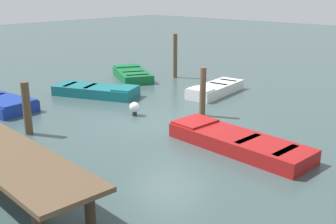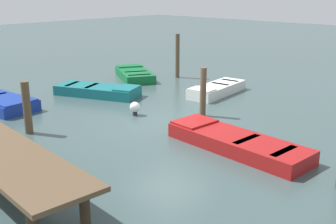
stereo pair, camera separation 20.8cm
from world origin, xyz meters
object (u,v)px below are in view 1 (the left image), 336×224
(rowboat_teal, at_px, (96,91))
(marker_buoy, at_px, (134,108))
(mooring_piling_mid_left, at_px, (27,108))
(rowboat_white, at_px, (215,89))
(mooring_piling_center, at_px, (203,92))
(mooring_piling_near_left, at_px, (175,56))
(dock_segment, at_px, (9,159))
(rowboat_red, at_px, (237,142))
(rowboat_green, at_px, (132,74))

(rowboat_teal, xyz_separation_m, marker_buoy, (-3.16, 0.82, 0.07))
(mooring_piling_mid_left, height_order, marker_buoy, mooring_piling_mid_left)
(marker_buoy, bearing_deg, rowboat_white, -93.42)
(rowboat_white, distance_m, mooring_piling_mid_left, 7.95)
(mooring_piling_mid_left, distance_m, mooring_piling_center, 5.73)
(rowboat_teal, relative_size, mooring_piling_near_left, 1.71)
(dock_segment, height_order, rowboat_red, dock_segment)
(rowboat_white, relative_size, rowboat_teal, 0.88)
(dock_segment, xyz_separation_m, rowboat_teal, (5.45, -6.55, -0.62))
(rowboat_teal, bearing_deg, rowboat_white, 23.10)
(mooring_piling_center, distance_m, mooring_piling_near_left, 6.46)
(rowboat_red, height_order, mooring_piling_mid_left, mooring_piling_mid_left)
(rowboat_red, xyz_separation_m, mooring_piling_mid_left, (5.35, 3.23, 0.59))
(dock_segment, xyz_separation_m, mooring_piling_mid_left, (3.27, -2.25, -0.02))
(rowboat_teal, bearing_deg, dock_segment, -73.12)
(dock_segment, relative_size, marker_buoy, 11.73)
(dock_segment, relative_size, mooring_piling_near_left, 2.63)
(rowboat_white, distance_m, mooring_piling_near_left, 3.81)
(rowboat_green, bearing_deg, rowboat_red, -176.56)
(mooring_piling_center, bearing_deg, rowboat_green, -21.91)
(mooring_piling_mid_left, xyz_separation_m, mooring_piling_near_left, (2.21, -9.19, 0.26))
(rowboat_teal, distance_m, mooring_piling_mid_left, 4.85)
(dock_segment, bearing_deg, rowboat_teal, -46.30)
(rowboat_green, xyz_separation_m, mooring_piling_near_left, (-1.34, -1.63, 0.85))
(rowboat_white, xyz_separation_m, mooring_piling_mid_left, (1.24, 7.83, 0.59))
(rowboat_white, bearing_deg, marker_buoy, -9.82)
(mooring_piling_near_left, distance_m, marker_buoy, 6.60)
(dock_segment, distance_m, mooring_piling_mid_left, 3.97)
(mooring_piling_near_left, bearing_deg, dock_segment, 115.61)
(rowboat_red, height_order, mooring_piling_near_left, mooring_piling_near_left)
(rowboat_white, distance_m, rowboat_teal, 4.92)
(rowboat_red, bearing_deg, rowboat_white, -44.31)
(mooring_piling_center, height_order, mooring_piling_near_left, mooring_piling_near_left)
(rowboat_teal, bearing_deg, rowboat_red, -30.94)
(mooring_piling_mid_left, relative_size, mooring_piling_center, 0.95)
(mooring_piling_mid_left, bearing_deg, mooring_piling_center, -118.43)
(mooring_piling_center, bearing_deg, rowboat_teal, 8.66)
(rowboat_green, bearing_deg, mooring_piling_mid_left, 144.57)
(mooring_piling_near_left, bearing_deg, rowboat_white, 158.46)
(rowboat_teal, distance_m, mooring_piling_near_left, 4.98)
(rowboat_white, height_order, marker_buoy, marker_buoy)
(mooring_piling_mid_left, bearing_deg, rowboat_teal, -63.12)
(mooring_piling_mid_left, bearing_deg, dock_segment, 145.45)
(dock_segment, distance_m, marker_buoy, 6.19)
(marker_buoy, bearing_deg, mooring_piling_center, -138.10)
(rowboat_teal, distance_m, rowboat_green, 3.55)
(rowboat_green, relative_size, mooring_piling_center, 1.91)
(rowboat_white, height_order, rowboat_green, same)
(dock_segment, bearing_deg, mooring_piling_near_left, -60.47)
(dock_segment, bearing_deg, rowboat_green, -51.25)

